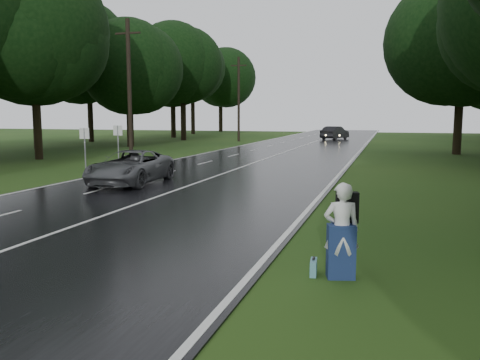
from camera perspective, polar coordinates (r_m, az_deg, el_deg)
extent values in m
plane|color=#264314|center=(13.28, -22.75, -6.64)|extent=(160.00, 160.00, 0.00)
cube|color=black|center=(31.17, 1.22, 1.80)|extent=(12.00, 140.00, 0.04)
cube|color=silver|center=(31.17, 1.22, 1.84)|extent=(0.12, 140.00, 0.01)
imported|color=#494B4E|center=(22.84, -12.29, 1.44)|extent=(2.76, 5.42, 1.46)
imported|color=black|center=(62.29, 10.70, 5.26)|extent=(3.15, 5.14, 1.60)
imported|color=silver|center=(9.73, 11.43, -5.64)|extent=(0.76, 0.60, 1.84)
cube|color=navy|center=(9.83, 11.37, -7.95)|extent=(0.59, 0.47, 1.03)
cube|color=black|center=(9.90, 12.04, -3.04)|extent=(0.46, 0.32, 0.59)
cube|color=teal|center=(10.01, 8.33, -9.76)|extent=(0.16, 0.43, 0.30)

